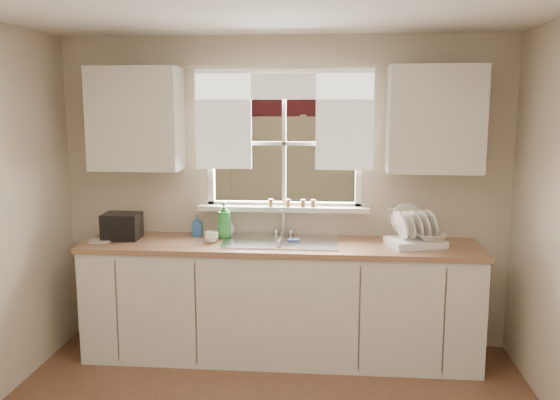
# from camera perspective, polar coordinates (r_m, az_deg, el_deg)

# --- Properties ---
(room_walls) EXTENTS (3.62, 4.02, 2.50)m
(room_walls) POSITION_cam_1_polar(r_m,az_deg,el_deg) (2.79, -3.17, -5.92)
(room_walls) COLOR beige
(room_walls) RESTS_ON ground
(window) EXTENTS (1.38, 0.16, 1.06)m
(window) POSITION_cam_1_polar(r_m,az_deg,el_deg) (4.77, 0.38, 3.47)
(window) COLOR white
(window) RESTS_ON room_walls
(curtains) EXTENTS (1.50, 0.03, 0.81)m
(curtains) POSITION_cam_1_polar(r_m,az_deg,el_deg) (4.70, 0.33, 8.85)
(curtains) COLOR white
(curtains) RESTS_ON room_walls
(base_cabinets) EXTENTS (3.00, 0.62, 0.87)m
(base_cabinets) POSITION_cam_1_polar(r_m,az_deg,el_deg) (4.69, 0.03, -9.82)
(base_cabinets) COLOR silver
(base_cabinets) RESTS_ON ground
(countertop) EXTENTS (3.04, 0.65, 0.04)m
(countertop) POSITION_cam_1_polar(r_m,az_deg,el_deg) (4.56, 0.03, -4.41)
(countertop) COLOR #966A4B
(countertop) RESTS_ON base_cabinets
(upper_cabinet_left) EXTENTS (0.70, 0.33, 0.80)m
(upper_cabinet_left) POSITION_cam_1_polar(r_m,az_deg,el_deg) (4.81, -13.70, 7.60)
(upper_cabinet_left) COLOR silver
(upper_cabinet_left) RESTS_ON room_walls
(upper_cabinet_right) EXTENTS (0.70, 0.33, 0.80)m
(upper_cabinet_right) POSITION_cam_1_polar(r_m,az_deg,el_deg) (4.62, 14.68, 7.51)
(upper_cabinet_right) COLOR silver
(upper_cabinet_right) RESTS_ON room_walls
(wall_outlet) EXTENTS (0.08, 0.01, 0.12)m
(wall_outlet) POSITION_cam_1_polar(r_m,az_deg,el_deg) (4.83, 10.83, -1.50)
(wall_outlet) COLOR beige
(wall_outlet) RESTS_ON room_walls
(sill_jars) EXTENTS (0.38, 0.04, 0.06)m
(sill_jars) POSITION_cam_1_polar(r_m,az_deg,el_deg) (4.75, 1.33, -0.29)
(sill_jars) COLOR brown
(sill_jars) RESTS_ON window
(backyard) EXTENTS (20.00, 10.00, 6.13)m
(backyard) POSITION_cam_1_polar(r_m,az_deg,el_deg) (11.25, 6.30, 16.84)
(backyard) COLOR #335421
(backyard) RESTS_ON ground
(sink) EXTENTS (0.88, 0.52, 0.40)m
(sink) POSITION_cam_1_polar(r_m,az_deg,el_deg) (4.60, 0.07, -4.94)
(sink) COLOR #B7B7BC
(sink) RESTS_ON countertop
(dish_rack) EXTENTS (0.47, 0.41, 0.30)m
(dish_rack) POSITION_cam_1_polar(r_m,az_deg,el_deg) (4.58, 12.85, -3.26)
(dish_rack) COLOR white
(dish_rack) RESTS_ON countertop
(bowl) EXTENTS (0.24, 0.24, 0.06)m
(bowl) POSITION_cam_1_polar(r_m,az_deg,el_deg) (4.55, 14.34, -3.43)
(bowl) COLOR silver
(bowl) RESTS_ON dish_rack
(soap_bottle_a) EXTENTS (0.15, 0.15, 0.30)m
(soap_bottle_a) POSITION_cam_1_polar(r_m,az_deg,el_deg) (4.71, -5.40, -1.90)
(soap_bottle_a) COLOR #2D8B38
(soap_bottle_a) RESTS_ON countertop
(soap_bottle_b) EXTENTS (0.08, 0.08, 0.17)m
(soap_bottle_b) POSITION_cam_1_polar(r_m,az_deg,el_deg) (4.83, -7.98, -2.44)
(soap_bottle_b) COLOR #2D5FA9
(soap_bottle_b) RESTS_ON countertop
(soap_bottle_c) EXTENTS (0.17, 0.17, 0.18)m
(soap_bottle_c) POSITION_cam_1_polar(r_m,az_deg,el_deg) (4.78, -5.27, -2.44)
(soap_bottle_c) COLOR beige
(soap_bottle_c) RESTS_ON countertop
(saucer) EXTENTS (0.18, 0.18, 0.01)m
(saucer) POSITION_cam_1_polar(r_m,az_deg,el_deg) (4.81, -16.94, -3.77)
(saucer) COLOR silver
(saucer) RESTS_ON countertop
(cup) EXTENTS (0.13, 0.13, 0.08)m
(cup) POSITION_cam_1_polar(r_m,az_deg,el_deg) (4.59, -6.64, -3.59)
(cup) COLOR white
(cup) RESTS_ON countertop
(black_appliance) EXTENTS (0.29, 0.25, 0.21)m
(black_appliance) POSITION_cam_1_polar(r_m,az_deg,el_deg) (4.84, -14.97, -2.43)
(black_appliance) COLOR black
(black_appliance) RESTS_ON countertop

